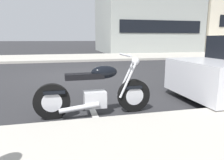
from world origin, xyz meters
TOP-DOWN VIEW (x-y plane):
  - ground_plane at (0.00, 0.00)m, footprint 260.00×260.00m
  - sidewalk_far_curb at (12.00, 7.20)m, footprint 120.00×5.00m
  - parking_stall_stripe at (0.00, -4.10)m, footprint 0.12×2.20m
  - parked_motorcycle at (0.04, -4.30)m, footprint 2.15×0.62m

SIDE VIEW (x-z plane):
  - ground_plane at x=0.00m, z-range 0.00..0.00m
  - parking_stall_stripe at x=0.00m, z-range 0.00..0.01m
  - sidewalk_far_curb at x=12.00m, z-range 0.00..0.14m
  - parked_motorcycle at x=0.04m, z-range -0.13..0.98m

